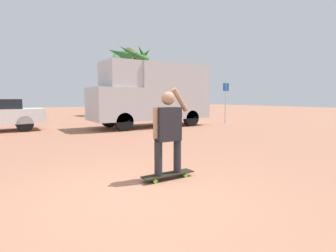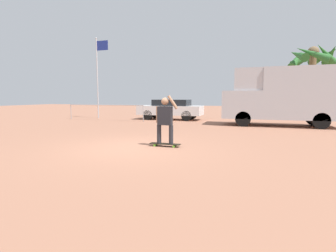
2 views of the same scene
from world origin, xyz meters
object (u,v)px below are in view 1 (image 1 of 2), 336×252
at_px(skateboard, 168,175).
at_px(street_sign, 226,98).
at_px(palm_tree_near_van, 130,60).
at_px(camper_van, 153,93).
at_px(person_skateboarder, 168,128).

height_order(skateboard, street_sign, street_sign).
distance_m(palm_tree_near_van, street_sign, 10.40).
distance_m(skateboard, street_sign, 10.93).
xyz_separation_m(skateboard, street_sign, (8.36, 6.90, 1.40)).
height_order(palm_tree_near_van, street_sign, palm_tree_near_van).
bearing_deg(camper_van, street_sign, -10.82).
bearing_deg(palm_tree_near_van, camper_van, -107.96).
height_order(skateboard, palm_tree_near_van, palm_tree_near_van).
distance_m(camper_van, street_sign, 4.35).
xyz_separation_m(person_skateboarder, street_sign, (8.36, 6.90, 0.54)).
bearing_deg(person_skateboarder, skateboard, 0.00).
distance_m(skateboard, camper_van, 8.88).
relative_size(skateboard, person_skateboarder, 0.65).
bearing_deg(palm_tree_near_van, skateboard, -112.75).
xyz_separation_m(person_skateboarder, palm_tree_near_van, (7.01, 16.72, 3.69)).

